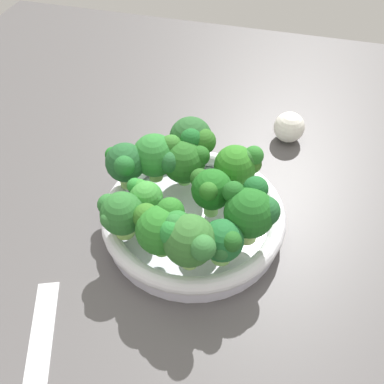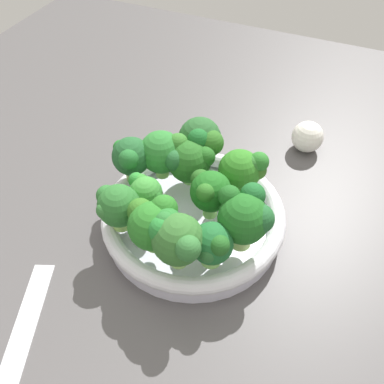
{
  "view_description": "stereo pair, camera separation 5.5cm",
  "coord_description": "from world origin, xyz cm",
  "px_view_note": "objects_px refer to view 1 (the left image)",
  "views": [
    {
      "loc": [
        9.86,
        -35.3,
        47.07
      ],
      "look_at": [
        -0.21,
        1.86,
        7.06
      ],
      "focal_mm": 40.2,
      "sensor_mm": 36.0,
      "label": 1
    },
    {
      "loc": [
        15.09,
        -33.47,
        47.07
      ],
      "look_at": [
        -0.21,
        1.86,
        7.06
      ],
      "focal_mm": 40.2,
      "sensor_mm": 36.0,
      "label": 2
    }
  ],
  "objects_px": {
    "broccoli_floret_9": "(238,165)",
    "broccoli_floret_10": "(154,155)",
    "garlic_bulb": "(289,127)",
    "broccoli_floret_5": "(193,139)",
    "bowl": "(192,217)",
    "broccoli_floret_7": "(188,239)",
    "broccoli_floret_3": "(223,242)",
    "broccoli_floret_2": "(210,189)",
    "broccoli_floret_1": "(251,211)",
    "broccoli_floret_11": "(184,161)",
    "broccoli_floret_0": "(162,227)",
    "broccoli_floret_4": "(120,214)",
    "broccoli_floret_6": "(125,163)",
    "broccoli_floret_8": "(145,197)"
  },
  "relations": [
    {
      "from": "broccoli_floret_9",
      "to": "broccoli_floret_10",
      "type": "distance_m",
      "value": 0.12
    },
    {
      "from": "broccoli_floret_9",
      "to": "garlic_bulb",
      "type": "xyz_separation_m",
      "value": [
        0.06,
        0.17,
        -0.05
      ]
    },
    {
      "from": "broccoli_floret_5",
      "to": "broccoli_floret_9",
      "type": "distance_m",
      "value": 0.08
    },
    {
      "from": "bowl",
      "to": "broccoli_floret_7",
      "type": "height_order",
      "value": "broccoli_floret_7"
    },
    {
      "from": "broccoli_floret_10",
      "to": "broccoli_floret_3",
      "type": "bearing_deg",
      "value": -43.13
    },
    {
      "from": "broccoli_floret_10",
      "to": "broccoli_floret_2",
      "type": "bearing_deg",
      "value": -25.94
    },
    {
      "from": "bowl",
      "to": "broccoli_floret_1",
      "type": "bearing_deg",
      "value": -19.15
    },
    {
      "from": "broccoli_floret_11",
      "to": "broccoli_floret_0",
      "type": "bearing_deg",
      "value": -86.23
    },
    {
      "from": "bowl",
      "to": "broccoli_floret_3",
      "type": "xyz_separation_m",
      "value": [
        0.06,
        -0.07,
        0.05
      ]
    },
    {
      "from": "broccoli_floret_7",
      "to": "broccoli_floret_9",
      "type": "distance_m",
      "value": 0.15
    },
    {
      "from": "broccoli_floret_0",
      "to": "broccoli_floret_9",
      "type": "height_order",
      "value": "broccoli_floret_0"
    },
    {
      "from": "broccoli_floret_3",
      "to": "broccoli_floret_5",
      "type": "bearing_deg",
      "value": 116.76
    },
    {
      "from": "broccoli_floret_2",
      "to": "broccoli_floret_3",
      "type": "distance_m",
      "value": 0.08
    },
    {
      "from": "bowl",
      "to": "broccoli_floret_3",
      "type": "relative_size",
      "value": 4.17
    },
    {
      "from": "broccoli_floret_4",
      "to": "broccoli_floret_10",
      "type": "relative_size",
      "value": 0.88
    },
    {
      "from": "broccoli_floret_0",
      "to": "broccoli_floret_6",
      "type": "height_order",
      "value": "broccoli_floret_0"
    },
    {
      "from": "broccoli_floret_0",
      "to": "broccoli_floret_4",
      "type": "relative_size",
      "value": 1.15
    },
    {
      "from": "broccoli_floret_0",
      "to": "broccoli_floret_4",
      "type": "bearing_deg",
      "value": 168.48
    },
    {
      "from": "broccoli_floret_4",
      "to": "broccoli_floret_8",
      "type": "xyz_separation_m",
      "value": [
        0.02,
        0.04,
        -0.01
      ]
    },
    {
      "from": "bowl",
      "to": "broccoli_floret_6",
      "type": "relative_size",
      "value": 3.64
    },
    {
      "from": "broccoli_floret_4",
      "to": "garlic_bulb",
      "type": "relative_size",
      "value": 1.24
    },
    {
      "from": "broccoli_floret_5",
      "to": "broccoli_floret_7",
      "type": "xyz_separation_m",
      "value": [
        0.04,
        -0.17,
        -0.0
      ]
    },
    {
      "from": "broccoli_floret_0",
      "to": "broccoli_floret_2",
      "type": "xyz_separation_m",
      "value": [
        0.04,
        0.07,
        0.0
      ]
    },
    {
      "from": "broccoli_floret_5",
      "to": "broccoli_floret_11",
      "type": "height_order",
      "value": "broccoli_floret_5"
    },
    {
      "from": "broccoli_floret_1",
      "to": "broccoli_floret_10",
      "type": "bearing_deg",
      "value": 154.41
    },
    {
      "from": "broccoli_floret_3",
      "to": "broccoli_floret_7",
      "type": "height_order",
      "value": "broccoli_floret_7"
    },
    {
      "from": "broccoli_floret_7",
      "to": "garlic_bulb",
      "type": "bearing_deg",
      "value": 74.43
    },
    {
      "from": "broccoli_floret_5",
      "to": "broccoli_floret_6",
      "type": "distance_m",
      "value": 0.1
    },
    {
      "from": "broccoli_floret_3",
      "to": "broccoli_floret_6",
      "type": "height_order",
      "value": "broccoli_floret_6"
    },
    {
      "from": "broccoli_floret_10",
      "to": "broccoli_floret_7",
      "type": "bearing_deg",
      "value": -56.94
    },
    {
      "from": "broccoli_floret_2",
      "to": "broccoli_floret_4",
      "type": "distance_m",
      "value": 0.12
    },
    {
      "from": "broccoli_floret_9",
      "to": "broccoli_floret_8",
      "type": "bearing_deg",
      "value": -142.03
    },
    {
      "from": "broccoli_floret_10",
      "to": "garlic_bulb",
      "type": "xyz_separation_m",
      "value": [
        0.17,
        0.19,
        -0.06
      ]
    },
    {
      "from": "bowl",
      "to": "broccoli_floret_5",
      "type": "height_order",
      "value": "broccoli_floret_5"
    },
    {
      "from": "bowl",
      "to": "broccoli_floret_10",
      "type": "bearing_deg",
      "value": 147.31
    },
    {
      "from": "broccoli_floret_3",
      "to": "broccoli_floret_8",
      "type": "height_order",
      "value": "broccoli_floret_3"
    },
    {
      "from": "broccoli_floret_8",
      "to": "broccoli_floret_9",
      "type": "height_order",
      "value": "broccoli_floret_9"
    },
    {
      "from": "broccoli_floret_0",
      "to": "garlic_bulb",
      "type": "relative_size",
      "value": 1.43
    },
    {
      "from": "broccoli_floret_9",
      "to": "broccoli_floret_11",
      "type": "relative_size",
      "value": 1.0
    },
    {
      "from": "broccoli_floret_0",
      "to": "broccoli_floret_11",
      "type": "relative_size",
      "value": 1.11
    },
    {
      "from": "bowl",
      "to": "broccoli_floret_2",
      "type": "xyz_separation_m",
      "value": [
        0.02,
        -0.0,
        0.06
      ]
    },
    {
      "from": "broccoli_floret_3",
      "to": "broccoli_floret_7",
      "type": "xyz_separation_m",
      "value": [
        -0.04,
        -0.01,
        0.01
      ]
    },
    {
      "from": "bowl",
      "to": "garlic_bulb",
      "type": "bearing_deg",
      "value": 65.13
    },
    {
      "from": "broccoli_floret_9",
      "to": "broccoli_floret_1",
      "type": "bearing_deg",
      "value": -69.95
    },
    {
      "from": "broccoli_floret_3",
      "to": "broccoli_floret_10",
      "type": "height_order",
      "value": "broccoli_floret_10"
    },
    {
      "from": "broccoli_floret_0",
      "to": "bowl",
      "type": "bearing_deg",
      "value": 78.0
    },
    {
      "from": "broccoli_floret_3",
      "to": "broccoli_floret_4",
      "type": "height_order",
      "value": "broccoli_floret_4"
    },
    {
      "from": "broccoli_floret_0",
      "to": "broccoli_floret_3",
      "type": "xyz_separation_m",
      "value": [
        0.07,
        0.0,
        -0.01
      ]
    },
    {
      "from": "broccoli_floret_6",
      "to": "broccoli_floret_10",
      "type": "height_order",
      "value": "broccoli_floret_10"
    },
    {
      "from": "broccoli_floret_1",
      "to": "broccoli_floret_4",
      "type": "distance_m",
      "value": 0.16
    }
  ]
}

